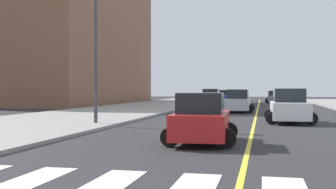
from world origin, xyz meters
TOP-DOWN VIEW (x-y plane):
  - sidewalk_kerb_west at (-12.20, 20.00)m, footprint 10.00×120.00m
  - lane_divider_paint at (0.00, 40.00)m, footprint 0.16×80.00m
  - low_rise_brick_west at (-26.35, 51.23)m, footprint 16.00×32.00m
  - car_gray_nearest at (2.08, 59.92)m, footprint 2.50×3.98m
  - car_white_second at (2.01, 22.23)m, footprint 2.90×4.59m
  - car_blue_third at (-5.03, 58.14)m, footprint 2.75×4.29m
  - car_red_fourth at (-1.74, 11.70)m, footprint 2.71×4.24m
  - car_yellow_fifth at (-5.44, 46.41)m, footprint 2.90×4.59m
  - car_silver_sixth at (-1.58, 33.01)m, footprint 2.79×4.44m
  - street_lamp at (-8.51, 18.08)m, footprint 0.44×0.44m

SIDE VIEW (x-z plane):
  - lane_divider_paint at x=0.00m, z-range 0.00..0.01m
  - sidewalk_kerb_west at x=-12.20m, z-range 0.00..0.15m
  - car_gray_nearest at x=2.08m, z-range -0.06..1.71m
  - car_red_fourth at x=-1.74m, z-range -0.06..1.81m
  - car_blue_third at x=-5.03m, z-range -0.06..1.82m
  - car_silver_sixth at x=-1.58m, z-range -0.06..1.91m
  - car_yellow_fifth at x=-5.44m, z-range -0.07..1.96m
  - car_white_second at x=2.01m, z-range -0.07..1.97m
  - street_lamp at x=-8.51m, z-range 0.82..8.29m
  - low_rise_brick_west at x=-26.35m, z-range 0.00..17.90m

